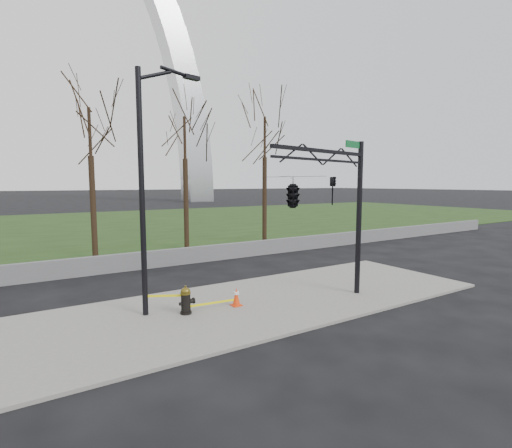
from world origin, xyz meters
TOP-DOWN VIEW (x-y plane):
  - ground at (0.00, 0.00)m, footprint 500.00×500.00m
  - sidewalk at (0.00, 0.00)m, footprint 18.00×6.00m
  - grass_strip at (0.00, 30.00)m, footprint 120.00×40.00m
  - guardrail at (0.00, 8.00)m, footprint 60.00×0.30m
  - gateway_arch at (0.00, 75.00)m, footprint 66.00×6.00m
  - tree_row at (-6.61, 12.00)m, footprint 32.79×4.00m
  - fire_hydrant at (-2.83, 0.16)m, footprint 0.58×0.38m
  - traffic_cone at (-1.02, -0.02)m, footprint 0.34×0.34m
  - street_light at (-3.78, 0.82)m, footprint 2.36×0.70m
  - traffic_signal_mast at (0.66, -1.85)m, footprint 5.00×2.54m
  - caution_tape at (-2.56, 0.24)m, footprint 2.99×0.79m

SIDE VIEW (x-z plane):
  - ground at x=0.00m, z-range 0.00..0.00m
  - grass_strip at x=0.00m, z-range 0.00..0.06m
  - sidewalk at x=0.00m, z-range 0.00..0.10m
  - traffic_cone at x=-1.02m, z-range 0.10..0.76m
  - guardrail at x=0.00m, z-range 0.00..0.90m
  - caution_tape at x=-2.56m, z-range 0.25..0.73m
  - fire_hydrant at x=-2.83m, z-range 0.06..1.01m
  - traffic_signal_mast at x=0.66m, z-range 1.15..7.15m
  - street_light at x=-3.78m, z-range 0.59..8.80m
  - tree_row at x=-6.61m, z-range 0.00..9.75m
  - gateway_arch at x=0.00m, z-range 0.00..65.00m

